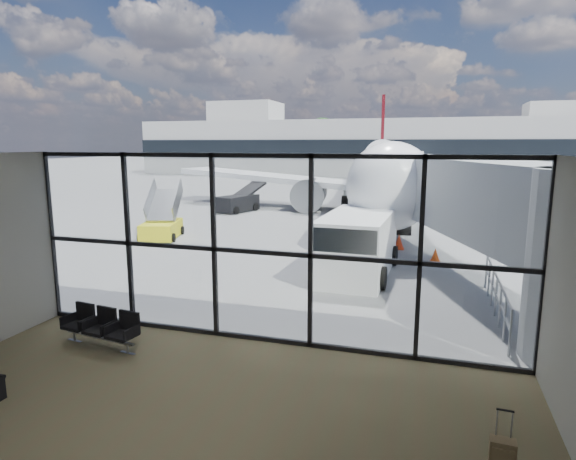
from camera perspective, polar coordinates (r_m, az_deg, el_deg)
The scene contains 21 objects.
ground at distance 50.69m, azimuth 12.57°, elevation 4.67°, with size 220.00×220.00×0.00m, color slate.
lounge_shell at distance 7.02m, azimuth -16.94°, elevation -7.33°, with size 12.02×8.01×4.51m.
glass_curtain_wall at distance 11.28m, azimuth -3.22°, elevation -2.41°, with size 12.10×0.12×4.50m.
jet_bridge at distance 17.55m, azimuth 20.42°, elevation 3.21°, with size 8.00×16.50×4.33m.
apron_railing at distance 14.51m, azimuth 23.48°, elevation -6.62°, with size 0.06×5.46×1.11m.
far_terminal at distance 72.43m, azimuth 13.62°, elevation 9.57°, with size 80.00×12.20×11.00m.
tree_0 at distance 95.70m, azimuth -13.97°, elevation 9.91°, with size 4.95×4.95×7.12m.
tree_1 at distance 92.79m, azimuth -10.75°, elevation 10.41°, with size 5.61×5.61×8.07m.
tree_2 at distance 90.19m, azimuth -7.32°, elevation 10.91°, with size 6.27×6.27×9.03m.
tree_3 at distance 87.90m, azimuth -3.67°, elevation 10.18°, with size 4.95×4.95×7.12m.
tree_4 at distance 85.98m, azimuth 0.14°, elevation 10.61°, with size 5.61×5.61×8.07m.
tree_5 at distance 84.46m, azimuth 4.11°, elevation 11.02°, with size 6.27×6.27×9.03m.
seating_row at distance 12.32m, azimuth -21.10°, elevation -10.47°, with size 2.03×0.83×0.90m.
suitcase at distance 8.21m, azimuth 24.04°, elevation -23.35°, with size 0.37×0.28×0.97m.
airliner at distance 36.45m, azimuth 11.30°, elevation 7.21°, with size 31.80×36.98×9.54m.
service_van at distance 17.48m, azimuth 8.18°, elevation -1.66°, with size 2.62×5.17×2.22m.
belt_loader at distance 33.87m, azimuth -5.89°, elevation 3.30°, with size 2.57×4.43×1.93m.
mobile_stairs at distance 25.06m, azimuth -14.72°, elevation 0.35°, with size 2.42×3.58×2.31m.
traffic_cone_a at distance 22.29m, azimuth 13.00°, elevation -1.37°, with size 0.48×0.48×0.68m.
traffic_cone_b at distance 20.35m, azimuth 17.06°, elevation -2.85°, with size 0.39×0.39×0.55m.
traffic_cone_c at distance 26.27m, azimuth 7.55°, elevation 0.53°, with size 0.47×0.47×0.67m.
Camera 1 is at (3.80, -10.33, 4.72)m, focal length 30.00 mm.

